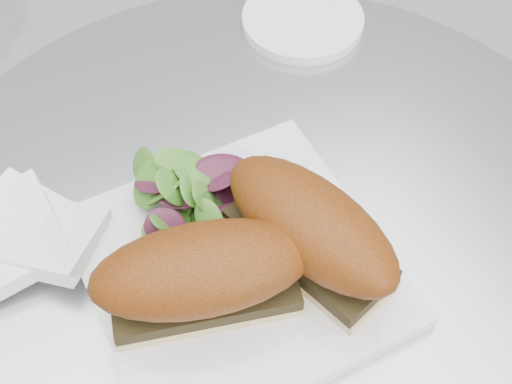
# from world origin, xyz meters

# --- Properties ---
(table) EXTENTS (0.70, 0.70, 0.73)m
(table) POSITION_xyz_m (0.00, 0.00, 0.49)
(table) COLOR #A2A3A9
(table) RESTS_ON ground
(plate) EXTENTS (0.25, 0.25, 0.02)m
(plate) POSITION_xyz_m (-0.04, -0.02, 0.74)
(plate) COLOR silver
(plate) RESTS_ON table
(sandwich_left) EXTENTS (0.19, 0.12, 0.08)m
(sandwich_left) POSITION_xyz_m (-0.08, -0.05, 0.79)
(sandwich_left) COLOR beige
(sandwich_left) RESTS_ON plate
(sandwich_right) EXTENTS (0.13, 0.19, 0.08)m
(sandwich_right) POSITION_xyz_m (0.01, -0.05, 0.79)
(sandwich_right) COLOR beige
(sandwich_right) RESTS_ON plate
(salad) EXTENTS (0.10, 0.10, 0.05)m
(salad) POSITION_xyz_m (-0.06, 0.05, 0.77)
(salad) COLOR #4B7E29
(salad) RESTS_ON plate
(napkin) EXTENTS (0.16, 0.16, 0.02)m
(napkin) POSITION_xyz_m (-0.20, 0.08, 0.74)
(napkin) COLOR white
(napkin) RESTS_ON table
(saucer) EXTENTS (0.14, 0.14, 0.01)m
(saucer) POSITION_xyz_m (0.17, 0.23, 0.74)
(saucer) COLOR silver
(saucer) RESTS_ON table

